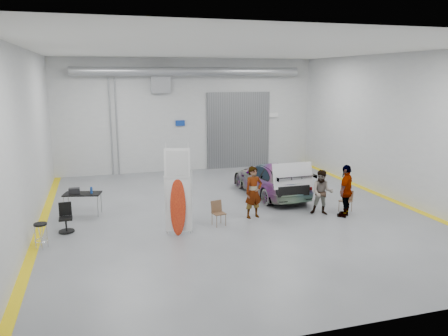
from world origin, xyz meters
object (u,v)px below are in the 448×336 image
object	(u,v)px
folding_chair_near	(219,218)
office_chair	(66,219)
surfboard_display	(180,198)
sedan_car	(271,179)
person_a	(253,192)
person_c	(346,191)
folding_chair_far	(345,205)
shop_stool	(41,236)
work_table	(80,193)
person_b	(322,192)

from	to	relation	value
folding_chair_near	office_chair	distance (m)	5.11
surfboard_display	office_chair	world-z (taller)	surfboard_display
folding_chair_near	surfboard_display	bearing A→B (deg)	-173.20
sedan_car	surfboard_display	size ratio (longest dim) A/B	1.59
person_a	office_chair	size ratio (longest dim) A/B	1.98
person_c	folding_chair_far	bearing A→B (deg)	-164.98
shop_stool	office_chair	distance (m)	1.45
person_c	folding_chair_near	bearing A→B (deg)	-46.18
folding_chair_far	work_table	world-z (taller)	work_table
person_c	folding_chair_far	xyz separation A→B (m)	(0.33, 0.50, -0.72)
sedan_car	surfboard_display	distance (m)	5.97
folding_chair_near	shop_stool	xyz separation A→B (m)	(-5.67, -0.47, 0.12)
person_a	folding_chair_far	size ratio (longest dim) A/B	2.33
surfboard_display	work_table	distance (m)	4.41
person_b	shop_stool	world-z (taller)	person_b
person_c	person_a	bearing A→B (deg)	-56.01
sedan_car	work_table	xyz separation A→B (m)	(-7.84, -0.64, 0.14)
person_c	folding_chair_near	world-z (taller)	person_c
folding_chair_far	work_table	distance (m)	9.97
person_c	sedan_car	bearing A→B (deg)	-108.94
sedan_car	person_b	size ratio (longest dim) A/B	2.84
person_b	surfboard_display	distance (m)	5.50
folding_chair_far	office_chair	size ratio (longest dim) A/B	0.85
person_a	person_c	bearing A→B (deg)	-25.71
sedan_car	person_b	xyz separation A→B (m)	(0.79, -3.08, 0.15)
person_a	folding_chair_far	world-z (taller)	person_a
folding_chair_near	person_c	bearing A→B (deg)	-16.65
shop_stool	work_table	world-z (taller)	work_table
person_a	person_c	size ratio (longest dim) A/B	0.98
sedan_car	office_chair	world-z (taller)	sedan_car
folding_chair_near	work_table	xyz separation A→B (m)	(-4.60, 2.54, 0.57)
person_c	office_chair	world-z (taller)	person_c
person_a	shop_stool	world-z (taller)	person_a
person_b	surfboard_display	size ratio (longest dim) A/B	0.56
person_c	work_table	size ratio (longest dim) A/B	1.35
sedan_car	folding_chair_far	size ratio (longest dim) A/B	5.88
folding_chair_far	office_chair	world-z (taller)	office_chair
folding_chair_far	folding_chair_near	bearing A→B (deg)	-113.54
person_b	work_table	xyz separation A→B (m)	(-8.63, 2.44, -0.01)
folding_chair_near	folding_chair_far	distance (m)	5.06
person_c	surfboard_display	bearing A→B (deg)	-40.57
folding_chair_near	person_a	bearing A→B (deg)	5.73
work_table	office_chair	size ratio (longest dim) A/B	1.50
person_a	work_table	size ratio (longest dim) A/B	1.32
shop_stool	person_a	bearing A→B (deg)	7.56
shop_stool	office_chair	world-z (taller)	office_chair
surfboard_display	work_table	xyz separation A→B (m)	(-3.17, 3.04, -0.39)
shop_stool	person_b	bearing A→B (deg)	3.38
person_b	person_c	bearing A→B (deg)	-3.92
person_a	person_b	xyz separation A→B (m)	(2.58, -0.37, -0.11)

